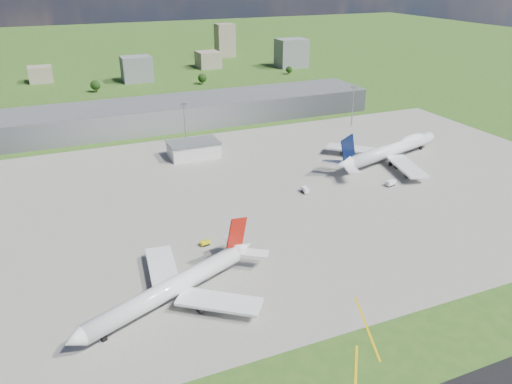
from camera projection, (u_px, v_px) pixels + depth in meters
name	position (u px, v px, depth m)	size (l,w,h in m)	color
ground	(155.00, 133.00, 308.96)	(1400.00, 1400.00, 0.00)	#305A1C
apron	(233.00, 200.00, 220.26)	(360.00, 190.00, 0.08)	gray
terminal	(149.00, 115.00, 318.46)	(300.00, 42.00, 15.00)	slate
ops_building	(194.00, 150.00, 268.96)	(26.00, 16.00, 8.00)	silver
mast_center	(185.00, 118.00, 275.91)	(3.50, 2.00, 25.90)	gray
mast_east	(353.00, 99.00, 315.22)	(3.50, 2.00, 25.90)	gray
airliner_red_twin	(175.00, 287.00, 151.61)	(65.18, 49.15, 18.90)	white
airliner_blue_quad	(392.00, 150.00, 263.14)	(80.26, 61.71, 21.36)	white
tug_yellow	(205.00, 243.00, 183.86)	(3.82, 2.60, 1.76)	yellow
van_white_near	(305.00, 190.00, 226.78)	(2.68, 4.99, 2.45)	white
van_white_far	(391.00, 183.00, 234.00)	(5.34, 3.47, 2.54)	white
bldg_cw	(41.00, 74.00, 444.00)	(20.00, 18.00, 14.00)	gray
bldg_c	(137.00, 69.00, 445.79)	(26.00, 20.00, 22.00)	slate
bldg_ce	(208.00, 60.00, 509.16)	(22.00, 24.00, 16.00)	gray
bldg_e	(292.00, 53.00, 510.12)	(30.00, 22.00, 28.00)	slate
bldg_tall_e	(225.00, 40.00, 569.67)	(20.00, 18.00, 36.00)	gray
tree_c	(95.00, 85.00, 408.45)	(8.10, 8.10, 9.90)	#382314
tree_e	(202.00, 78.00, 436.56)	(7.65, 7.65, 9.35)	#382314
tree_far_e	(289.00, 70.00, 477.51)	(6.30, 6.30, 7.70)	#382314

